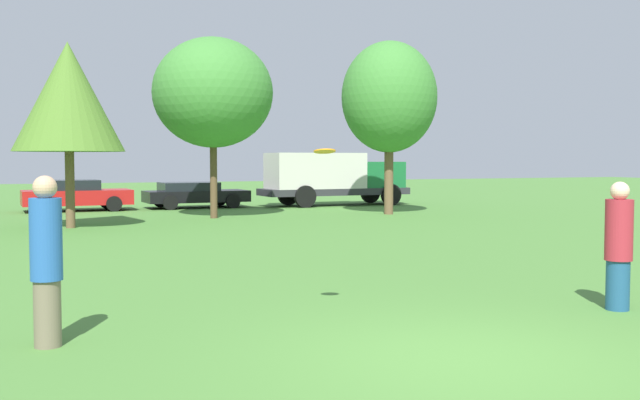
{
  "coord_description": "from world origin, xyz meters",
  "views": [
    {
      "loc": [
        -4.21,
        -6.39,
        2.07
      ],
      "look_at": [
        -0.29,
        3.16,
        1.5
      ],
      "focal_mm": 41.22,
      "sensor_mm": 36.0,
      "label": 1
    }
  ],
  "objects_px": {
    "tree_3": "(389,97)",
    "parked_car_red": "(75,195)",
    "parked_car_black": "(194,194)",
    "frisbee": "(325,151)",
    "person_thrower": "(46,260)",
    "tree_1": "(68,97)",
    "person_catcher": "(619,246)",
    "tree_2": "(213,93)",
    "delivery_truck_green": "(333,176)"
  },
  "relations": [
    {
      "from": "person_thrower",
      "to": "frisbee",
      "type": "xyz_separation_m",
      "value": [
        3.33,
        0.03,
        1.2
      ]
    },
    {
      "from": "frisbee",
      "to": "parked_car_black",
      "type": "xyz_separation_m",
      "value": [
        3.3,
        22.33,
        -1.58
      ]
    },
    {
      "from": "parked_car_black",
      "to": "tree_1",
      "type": "bearing_deg",
      "value": -127.88
    },
    {
      "from": "person_thrower",
      "to": "tree_2",
      "type": "xyz_separation_m",
      "value": [
        6.04,
        16.65,
        3.41
      ]
    },
    {
      "from": "tree_3",
      "to": "tree_2",
      "type": "bearing_deg",
      "value": 174.12
    },
    {
      "from": "parked_car_black",
      "to": "person_thrower",
      "type": "bearing_deg",
      "value": -108.82
    },
    {
      "from": "person_catcher",
      "to": "parked_car_red",
      "type": "relative_size",
      "value": 0.42
    },
    {
      "from": "person_catcher",
      "to": "parked_car_black",
      "type": "relative_size",
      "value": 0.4
    },
    {
      "from": "parked_car_red",
      "to": "parked_car_black",
      "type": "height_order",
      "value": "parked_car_red"
    },
    {
      "from": "parked_car_red",
      "to": "person_catcher",
      "type": "bearing_deg",
      "value": -78.85
    },
    {
      "from": "tree_2",
      "to": "tree_3",
      "type": "xyz_separation_m",
      "value": [
        6.55,
        -0.67,
        -0.0
      ]
    },
    {
      "from": "tree_2",
      "to": "parked_car_black",
      "type": "bearing_deg",
      "value": 84.19
    },
    {
      "from": "parked_car_red",
      "to": "parked_car_black",
      "type": "relative_size",
      "value": 0.97
    },
    {
      "from": "tree_2",
      "to": "delivery_truck_green",
      "type": "xyz_separation_m",
      "value": [
        6.7,
        5.02,
        -3.06
      ]
    },
    {
      "from": "tree_2",
      "to": "parked_car_red",
      "type": "xyz_separation_m",
      "value": [
        -4.26,
        5.61,
        -3.72
      ]
    },
    {
      "from": "person_thrower",
      "to": "tree_2",
      "type": "bearing_deg",
      "value": 76.7
    },
    {
      "from": "person_thrower",
      "to": "person_catcher",
      "type": "bearing_deg",
      "value": 0.0
    },
    {
      "from": "person_thrower",
      "to": "delivery_truck_green",
      "type": "height_order",
      "value": "delivery_truck_green"
    },
    {
      "from": "tree_1",
      "to": "tree_3",
      "type": "bearing_deg",
      "value": 6.37
    },
    {
      "from": "parked_car_red",
      "to": "delivery_truck_green",
      "type": "height_order",
      "value": "delivery_truck_green"
    },
    {
      "from": "tree_1",
      "to": "parked_car_black",
      "type": "distance_m",
      "value": 10.0
    },
    {
      "from": "tree_3",
      "to": "parked_car_black",
      "type": "xyz_separation_m",
      "value": [
        -5.97,
        6.39,
        -3.78
      ]
    },
    {
      "from": "tree_2",
      "to": "parked_car_black",
      "type": "height_order",
      "value": "tree_2"
    },
    {
      "from": "delivery_truck_green",
      "to": "person_thrower",
      "type": "bearing_deg",
      "value": -122.78
    },
    {
      "from": "tree_1",
      "to": "tree_2",
      "type": "relative_size",
      "value": 0.88
    },
    {
      "from": "tree_2",
      "to": "parked_car_red",
      "type": "distance_m",
      "value": 7.96
    },
    {
      "from": "person_catcher",
      "to": "tree_1",
      "type": "height_order",
      "value": "tree_1"
    },
    {
      "from": "frisbee",
      "to": "tree_1",
      "type": "relative_size",
      "value": 0.05
    },
    {
      "from": "tree_1",
      "to": "person_thrower",
      "type": "bearing_deg",
      "value": -94.44
    },
    {
      "from": "delivery_truck_green",
      "to": "person_catcher",
      "type": "bearing_deg",
      "value": -105.85
    },
    {
      "from": "person_catcher",
      "to": "tree_2",
      "type": "distance_m",
      "value": 17.9
    },
    {
      "from": "person_catcher",
      "to": "frisbee",
      "type": "bearing_deg",
      "value": -5.88
    },
    {
      "from": "delivery_truck_green",
      "to": "tree_2",
      "type": "bearing_deg",
      "value": -145.5
    },
    {
      "from": "person_catcher",
      "to": "parked_car_black",
      "type": "bearing_deg",
      "value": -81.63
    },
    {
      "from": "frisbee",
      "to": "person_thrower",
      "type": "bearing_deg",
      "value": -179.4
    },
    {
      "from": "person_thrower",
      "to": "parked_car_black",
      "type": "bearing_deg",
      "value": 80.15
    },
    {
      "from": "tree_3",
      "to": "parked_car_red",
      "type": "height_order",
      "value": "tree_3"
    },
    {
      "from": "tree_1",
      "to": "parked_car_red",
      "type": "distance_m",
      "value": 8.26
    },
    {
      "from": "parked_car_black",
      "to": "person_catcher",
      "type": "bearing_deg",
      "value": -90.6
    },
    {
      "from": "tree_3",
      "to": "parked_car_black",
      "type": "distance_m",
      "value": 9.53
    },
    {
      "from": "person_catcher",
      "to": "delivery_truck_green",
      "type": "bearing_deg",
      "value": -96.89
    },
    {
      "from": "tree_1",
      "to": "delivery_truck_green",
      "type": "height_order",
      "value": "tree_1"
    },
    {
      "from": "frisbee",
      "to": "tree_3",
      "type": "bearing_deg",
      "value": 59.84
    },
    {
      "from": "delivery_truck_green",
      "to": "tree_1",
      "type": "bearing_deg",
      "value": -151.32
    },
    {
      "from": "parked_car_red",
      "to": "person_thrower",
      "type": "bearing_deg",
      "value": -96.91
    },
    {
      "from": "person_thrower",
      "to": "parked_car_black",
      "type": "relative_size",
      "value": 0.43
    },
    {
      "from": "person_catcher",
      "to": "tree_2",
      "type": "bearing_deg",
      "value": -79.17
    },
    {
      "from": "tree_1",
      "to": "tree_3",
      "type": "height_order",
      "value": "tree_3"
    },
    {
      "from": "person_catcher",
      "to": "tree_2",
      "type": "xyz_separation_m",
      "value": [
        -1.28,
        17.5,
        3.49
      ]
    },
    {
      "from": "tree_2",
      "to": "parked_car_red",
      "type": "relative_size",
      "value": 1.49
    }
  ]
}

